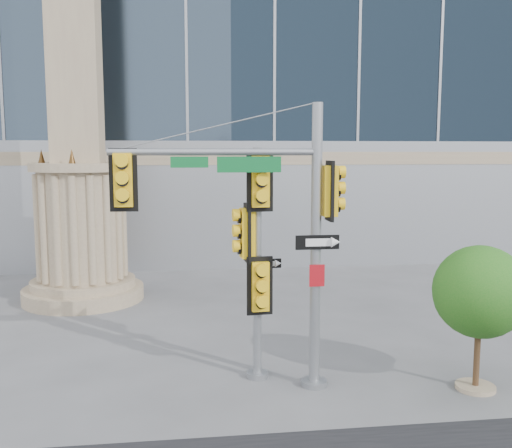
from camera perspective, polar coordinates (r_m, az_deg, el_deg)
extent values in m
plane|color=#545456|center=(13.81, 2.89, -16.23)|extent=(120.00, 120.00, 0.00)
cylinder|color=gray|center=(22.40, -16.83, -6.63)|extent=(4.40, 4.40, 0.50)
cylinder|color=gray|center=(22.31, -16.87, -5.64)|extent=(3.80, 3.80, 0.30)
cylinder|color=gray|center=(21.95, -17.07, -0.15)|extent=(3.00, 3.00, 4.00)
cylinder|color=gray|center=(21.79, -17.28, 5.46)|extent=(3.50, 3.50, 0.30)
cube|color=gray|center=(22.35, -17.84, 19.83)|extent=(1.70, 1.70, 11.00)
cone|color=#472D14|center=(21.60, -13.90, 6.63)|extent=(0.24, 0.24, 0.50)
cone|color=#472D14|center=(22.04, -20.67, 6.38)|extent=(0.24, 0.24, 0.50)
cylinder|color=slate|center=(14.06, 5.82, -15.52)|extent=(0.61, 0.61, 0.13)
cylinder|color=slate|center=(13.16, 5.99, -2.44)|extent=(0.24, 0.24, 6.59)
cylinder|color=slate|center=(12.65, -4.18, 7.19)|extent=(4.61, 0.17, 0.15)
cube|color=#0B6028|center=(12.69, -0.68, 5.97)|extent=(1.43, 0.05, 0.35)
cube|color=yellow|center=(12.71, -13.12, 4.30)|extent=(0.61, 0.31, 1.37)
cube|color=yellow|center=(13.08, 7.39, 3.30)|extent=(0.31, 0.61, 1.37)
cube|color=black|center=(12.98, 6.16, -1.83)|extent=(1.01, 0.04, 0.33)
cube|color=#A80F17|center=(13.13, 6.11, -5.15)|extent=(0.35, 0.03, 0.51)
cylinder|color=slate|center=(14.46, 0.14, -14.82)|extent=(0.54, 0.54, 0.13)
cylinder|color=slate|center=(13.67, 0.15, -4.14)|extent=(0.20, 0.20, 5.60)
cube|color=yellow|center=(13.18, 0.38, 4.28)|extent=(0.64, 0.36, 1.40)
cube|color=yellow|center=(13.49, -0.88, -0.92)|extent=(0.36, 0.64, 1.40)
cube|color=yellow|center=(13.53, 0.37, -6.20)|extent=(0.64, 0.36, 1.40)
cube|color=black|center=(13.57, 1.10, -3.98)|extent=(0.69, 0.09, 0.22)
cylinder|color=gray|center=(14.73, 21.08, -14.97)|extent=(0.91, 0.91, 0.10)
cylinder|color=#382314|center=(14.43, 21.24, -11.80)|extent=(0.14, 0.14, 1.82)
sphere|color=#1A6015|center=(14.05, 21.50, -6.31)|extent=(2.13, 2.13, 2.13)
sphere|color=#1A6015|center=(14.55, 22.55, -7.13)|extent=(1.32, 1.32, 1.32)
sphere|color=#1A6015|center=(13.73, 20.66, -7.67)|extent=(1.11, 1.11, 1.11)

